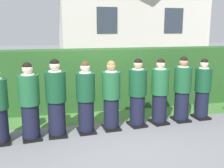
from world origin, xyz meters
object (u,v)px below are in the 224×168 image
at_px(student_front_row_1, 30,103).
at_px(student_front_row_5, 137,94).
at_px(student_front_row_4, 111,97).
at_px(student_front_row_2, 56,100).
at_px(student_front_row_6, 160,93).
at_px(student_front_row_3, 86,99).
at_px(student_front_row_8, 203,90).
at_px(student_front_row_7, 182,91).

distance_m(student_front_row_1, student_front_row_5, 2.40).
relative_size(student_front_row_1, student_front_row_5, 1.01).
xyz_separation_m(student_front_row_1, student_front_row_4, (1.75, 0.17, -0.02)).
bearing_deg(student_front_row_5, student_front_row_2, -174.56).
relative_size(student_front_row_5, student_front_row_6, 1.01).
xyz_separation_m(student_front_row_3, student_front_row_4, (0.58, 0.06, -0.01)).
bearing_deg(student_front_row_8, student_front_row_5, -175.73).
xyz_separation_m(student_front_row_2, student_front_row_5, (1.85, 0.18, -0.03)).
distance_m(student_front_row_3, student_front_row_6, 1.80).
distance_m(student_front_row_2, student_front_row_5, 1.86).
distance_m(student_front_row_2, student_front_row_7, 3.04).
relative_size(student_front_row_2, student_front_row_5, 1.04).
distance_m(student_front_row_6, student_front_row_7, 0.61).
bearing_deg(student_front_row_6, student_front_row_3, -174.82).
bearing_deg(student_front_row_5, student_front_row_4, -174.02).
bearing_deg(student_front_row_6, student_front_row_4, -175.32).
distance_m(student_front_row_5, student_front_row_7, 1.18).
bearing_deg(student_front_row_1, student_front_row_8, 5.13).
height_order(student_front_row_5, student_front_row_6, student_front_row_5).
xyz_separation_m(student_front_row_5, student_front_row_6, (0.57, 0.03, -0.01)).
relative_size(student_front_row_3, student_front_row_8, 1.04).
relative_size(student_front_row_4, student_front_row_6, 1.00).
xyz_separation_m(student_front_row_1, student_front_row_7, (3.56, 0.32, -0.01)).
bearing_deg(student_front_row_3, student_front_row_5, 6.09).
distance_m(student_front_row_3, student_front_row_8, 3.00).
bearing_deg(student_front_row_2, student_front_row_6, 4.92).
height_order(student_front_row_6, student_front_row_7, student_front_row_7).
xyz_separation_m(student_front_row_6, student_front_row_8, (1.20, 0.10, -0.02)).
height_order(student_front_row_4, student_front_row_5, student_front_row_5).
xyz_separation_m(student_front_row_3, student_front_row_5, (1.22, 0.13, 0.01)).
relative_size(student_front_row_4, student_front_row_7, 0.98).
xyz_separation_m(student_front_row_3, student_front_row_7, (2.40, 0.21, 0.01)).
bearing_deg(student_front_row_7, student_front_row_4, -175.28).
xyz_separation_m(student_front_row_2, student_front_row_8, (3.62, 0.31, -0.06)).
bearing_deg(student_front_row_6, student_front_row_8, 4.77).
height_order(student_front_row_7, student_front_row_8, student_front_row_7).
bearing_deg(student_front_row_2, student_front_row_3, 4.17).
bearing_deg(student_front_row_3, student_front_row_7, 5.09).
relative_size(student_front_row_1, student_front_row_8, 1.05).
relative_size(student_front_row_1, student_front_row_4, 1.02).
height_order(student_front_row_4, student_front_row_7, student_front_row_7).
height_order(student_front_row_6, student_front_row_8, student_front_row_6).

